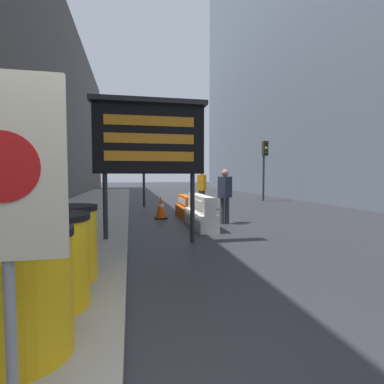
# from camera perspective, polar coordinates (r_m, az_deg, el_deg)

# --- Properties ---
(building_left_facade) EXTENTS (0.40, 50.40, 11.21)m
(building_left_facade) POSITION_cam_1_polar(r_m,az_deg,el_deg) (12.67, -29.57, 21.71)
(building_left_facade) COLOR #4C4742
(building_left_facade) RESTS_ON ground_plane
(barrel_drum_foreground) EXTENTS (0.76, 0.76, 0.96)m
(barrel_drum_foreground) POSITION_cam_1_polar(r_m,az_deg,el_deg) (2.65, -29.94, -16.31)
(barrel_drum_foreground) COLOR yellow
(barrel_drum_foreground) RESTS_ON sidewalk_left
(barrel_drum_middle) EXTENTS (0.76, 0.76, 0.96)m
(barrel_drum_middle) POSITION_cam_1_polar(r_m,az_deg,el_deg) (3.42, -25.19, -11.79)
(barrel_drum_middle) COLOR yellow
(barrel_drum_middle) RESTS_ON sidewalk_left
(barrel_drum_back) EXTENTS (0.76, 0.76, 0.96)m
(barrel_drum_back) POSITION_cam_1_polar(r_m,az_deg,el_deg) (4.21, -22.66, -8.89)
(barrel_drum_back) COLOR yellow
(barrel_drum_back) RESTS_ON sidewalk_left
(warning_sign) EXTENTS (0.63, 0.08, 1.89)m
(warning_sign) POSITION_cam_1_polar(r_m,az_deg,el_deg) (1.86, -32.14, 0.60)
(warning_sign) COLOR gray
(warning_sign) RESTS_ON sidewalk_left
(message_board) EXTENTS (2.46, 0.36, 3.11)m
(message_board) POSITION_cam_1_polar(r_m,az_deg,el_deg) (6.55, -8.07, 10.10)
(message_board) COLOR #28282B
(message_board) RESTS_ON ground_plane
(jersey_barrier_white) EXTENTS (0.51, 2.19, 0.93)m
(jersey_barrier_white) POSITION_cam_1_polar(r_m,az_deg,el_deg) (8.64, 1.59, -4.04)
(jersey_barrier_white) COLOR silver
(jersey_barrier_white) RESTS_ON ground_plane
(jersey_barrier_orange_far) EXTENTS (0.52, 1.82, 0.76)m
(jersey_barrier_orange_far) POSITION_cam_1_polar(r_m,az_deg,el_deg) (10.82, -1.13, -2.96)
(jersey_barrier_orange_far) COLOR orange
(jersey_barrier_orange_far) RESTS_ON ground_plane
(traffic_cone_near) EXTENTS (0.44, 0.44, 0.79)m
(traffic_cone_near) POSITION_cam_1_polar(r_m,az_deg,el_deg) (10.38, -5.96, -2.94)
(traffic_cone_near) COLOR black
(traffic_cone_near) RESTS_ON ground_plane
(traffic_light_near_curb) EXTENTS (0.28, 0.44, 4.06)m
(traffic_light_near_curb) POSITION_cam_1_polar(r_m,az_deg,el_deg) (14.34, -9.20, 8.97)
(traffic_light_near_curb) COLOR #2D2D30
(traffic_light_near_curb) RESTS_ON ground_plane
(traffic_light_far_side) EXTENTS (0.28, 0.44, 3.45)m
(traffic_light_far_side) POSITION_cam_1_polar(r_m,az_deg,el_deg) (17.95, 13.66, 6.41)
(traffic_light_far_side) COLOR #2D2D30
(traffic_light_far_side) RESTS_ON ground_plane
(pedestrian_worker) EXTENTS (0.50, 0.49, 1.68)m
(pedestrian_worker) POSITION_cam_1_polar(r_m,az_deg,el_deg) (9.23, 6.30, 0.05)
(pedestrian_worker) COLOR #333338
(pedestrian_worker) RESTS_ON ground_plane
(pedestrian_passerby) EXTENTS (0.47, 0.53, 1.74)m
(pedestrian_passerby) POSITION_cam_1_polar(r_m,az_deg,el_deg) (12.93, 1.88, 1.13)
(pedestrian_passerby) COLOR #514C42
(pedestrian_passerby) RESTS_ON ground_plane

